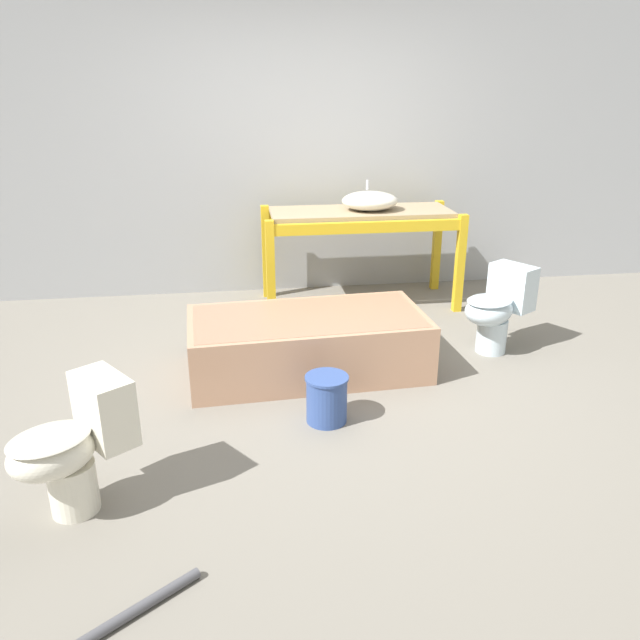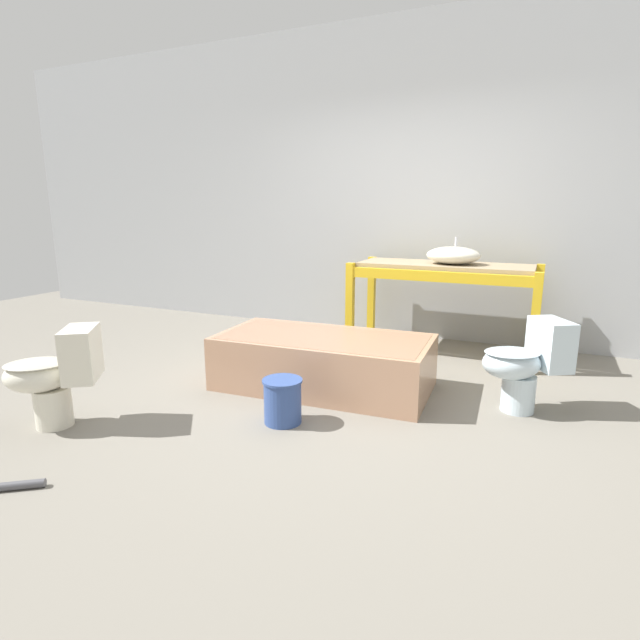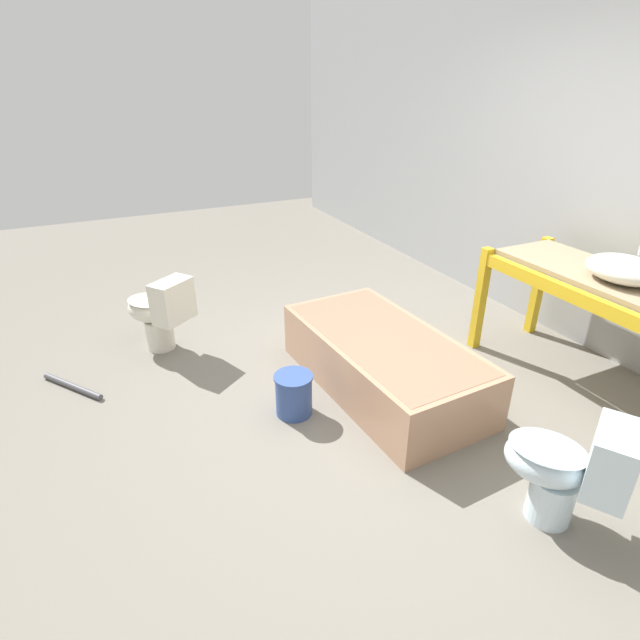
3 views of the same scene
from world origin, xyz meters
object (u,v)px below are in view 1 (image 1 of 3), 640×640
Objects in this scene: bucket_white at (327,398)px; bathtub_main at (308,339)px; toilet_far at (497,307)px; toilet_near at (73,445)px; sink_basin at (370,201)px.

bathtub_main is at bearing 92.09° from bucket_white.
toilet_far is (1.42, 0.15, 0.11)m from bathtub_main.
sink_basin is at bearing 107.65° from toilet_near.
bucket_white is at bearing -108.67° from sink_basin.
sink_basin is 0.76× the size of toilet_far.
bucket_white is at bearing 80.47° from toilet_near.
toilet_near is 3.04m from toilet_far.
toilet_near is at bearing -153.64° from bucket_white.
toilet_near is at bearing -136.30° from bathtub_main.
bathtub_main is 2.59× the size of toilet_far.
sink_basin is 0.76× the size of toilet_near.
toilet_near is (-1.24, -1.33, 0.11)m from bathtub_main.
sink_basin is at bearing 71.33° from bucket_white.
bucket_white is at bearing -90.21° from toilet_far.
sink_basin is at bearing 58.56° from bathtub_main.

